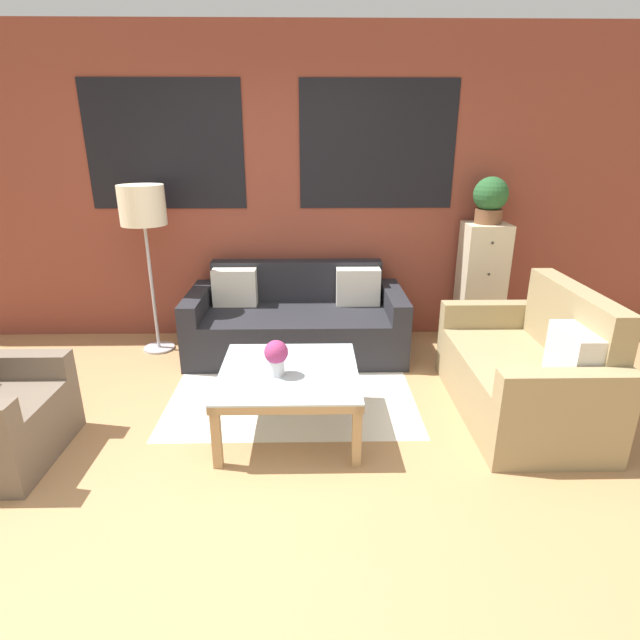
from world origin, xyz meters
TOP-DOWN VIEW (x-y plane):
  - ground_plane at (0.00, 0.00)m, footprint 16.00×16.00m
  - wall_back_brick at (0.00, 2.44)m, footprint 8.40×0.09m
  - rug at (0.20, 1.21)m, footprint 1.84×1.53m
  - couch_dark at (0.21, 1.95)m, footprint 1.92×0.88m
  - settee_vintage at (1.85, 0.80)m, footprint 0.80×1.41m
  - coffee_table at (0.20, 0.62)m, footprint 0.90×0.90m
  - floor_lamp at (-1.09, 2.01)m, footprint 0.39×0.39m
  - drawer_cabinet at (1.95, 2.18)m, footprint 0.39×0.38m
  - potted_plant at (1.95, 2.18)m, footprint 0.30×0.30m
  - flower_vase at (0.12, 0.56)m, footprint 0.15×0.15m

SIDE VIEW (x-z plane):
  - ground_plane at x=0.00m, z-range 0.00..0.00m
  - rug at x=0.20m, z-range 0.00..0.00m
  - couch_dark at x=0.21m, z-range -0.11..0.67m
  - settee_vintage at x=1.85m, z-range -0.15..0.77m
  - coffee_table at x=0.20m, z-range 0.15..0.59m
  - flower_vase at x=0.12m, z-range 0.45..0.68m
  - drawer_cabinet at x=1.95m, z-range 0.00..1.14m
  - floor_lamp at x=-1.09m, z-range 0.53..2.02m
  - potted_plant at x=1.95m, z-range 1.15..1.56m
  - wall_back_brick at x=0.00m, z-range 0.01..2.81m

